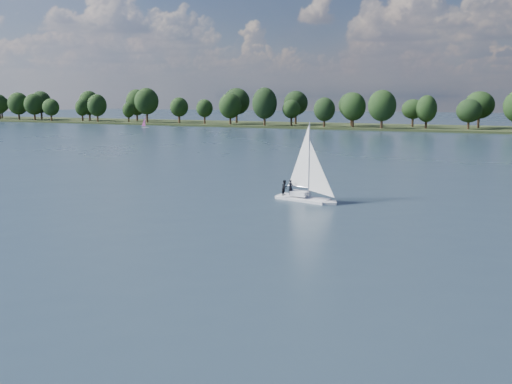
% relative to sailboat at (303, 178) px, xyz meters
% --- Properties ---
extents(ground, '(700.00, 700.00, 0.00)m').
position_rel_sailboat_xyz_m(ground, '(-6.09, 49.84, -2.71)').
color(ground, '#233342').
rests_on(ground, ground).
extents(far_shore, '(660.00, 40.00, 1.50)m').
position_rel_sailboat_xyz_m(far_shore, '(-6.09, 161.84, -2.71)').
color(far_shore, black).
rests_on(far_shore, ground).
extents(sailboat, '(7.67, 3.96, 9.73)m').
position_rel_sailboat_xyz_m(sailboat, '(0.00, 0.00, 0.00)').
color(sailboat, silver).
rests_on(sailboat, ground).
extents(dinghy_pink, '(2.98, 1.68, 4.48)m').
position_rel_sailboat_xyz_m(dinghy_pink, '(-111.03, 126.90, -1.65)').
color(dinghy_pink, silver).
rests_on(dinghy_pink, ground).
extents(pontoon, '(4.01, 2.01, 0.50)m').
position_rel_sailboat_xyz_m(pontoon, '(-203.26, 142.85, -2.71)').
color(pontoon, '#505355').
rests_on(pontoon, ground).
extents(treeline, '(562.84, 73.78, 17.62)m').
position_rel_sailboat_xyz_m(treeline, '(-5.20, 157.30, 5.45)').
color(treeline, black).
rests_on(treeline, ground).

